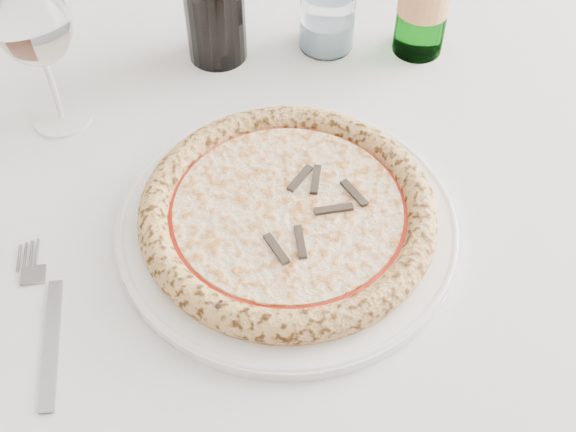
# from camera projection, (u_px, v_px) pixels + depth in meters

# --- Properties ---
(dining_table) EXTENTS (1.64, 1.08, 0.76)m
(dining_table) POSITION_uv_depth(u_px,v_px,m) (255.00, 213.00, 0.88)
(dining_table) COLOR brown
(dining_table) RESTS_ON floor
(plate) EXTENTS (0.36, 0.36, 0.02)m
(plate) POSITION_uv_depth(u_px,v_px,m) (288.00, 223.00, 0.75)
(plate) COLOR white
(plate) RESTS_ON dining_table
(pizza) EXTENTS (0.31, 0.31, 0.03)m
(pizza) POSITION_uv_depth(u_px,v_px,m) (288.00, 212.00, 0.74)
(pizza) COLOR tan
(pizza) RESTS_ON plate
(fork) EXTENTS (0.05, 0.20, 0.00)m
(fork) POSITION_uv_depth(u_px,v_px,m) (45.00, 320.00, 0.68)
(fork) COLOR gray
(fork) RESTS_ON dining_table
(wine_glass) EXTENTS (0.08, 0.08, 0.18)m
(wine_glass) POSITION_uv_depth(u_px,v_px,m) (34.00, 28.00, 0.77)
(wine_glass) COLOR white
(wine_glass) RESTS_ON dining_table
(tumbler) EXTENTS (0.07, 0.07, 0.08)m
(tumbler) POSITION_uv_depth(u_px,v_px,m) (327.00, 23.00, 0.94)
(tumbler) COLOR white
(tumbler) RESTS_ON dining_table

